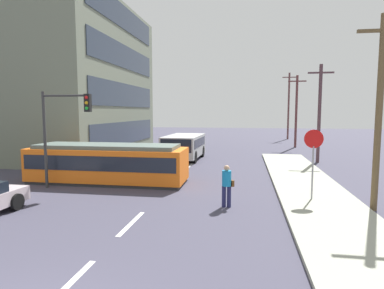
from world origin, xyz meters
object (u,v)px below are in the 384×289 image
Objects in this scene: stop_sign at (313,150)px; utility_pole_distant at (289,105)px; utility_pole_far at (296,110)px; city_bus at (184,146)px; streetcar_tram at (108,163)px; pedestrian_crossing at (227,183)px; traffic_light_mast at (63,121)px; utility_pole_near at (379,110)px; utility_pole_mid at (319,112)px.

stop_sign is 31.82m from utility_pole_distant.
utility_pole_distant reaches higher than utility_pole_far.
city_bus is 14.54m from utility_pole_far.
utility_pole_far is at bearing 56.97° from streetcar_tram.
pedestrian_crossing is 0.36× the size of traffic_light_mast.
stop_sign is (9.92, -2.26, 1.15)m from streetcar_tram.
pedestrian_crossing is 0.23× the size of utility_pole_near.
streetcar_tram is 1.76× the size of traffic_light_mast.
streetcar_tram is 7.37m from pedestrian_crossing.
utility_pole_near reaches higher than pedestrian_crossing.
utility_pole_mid is at bearing 37.14° from traffic_light_mast.
utility_pole_mid is (2.55, 11.10, 1.54)m from stop_sign.
utility_pole_near is 11.85m from utility_pole_mid.
utility_pole_mid is 0.80× the size of utility_pole_distant.
traffic_light_mast is 17.46m from utility_pole_mid.
utility_pole_distant is (10.40, 20.62, 3.54)m from city_bus.
utility_pole_distant is (0.84, 32.33, 0.81)m from utility_pole_near.
utility_pole_far is at bearing 46.14° from city_bus.
utility_pole_distant reaches higher than pedestrian_crossing.
traffic_light_mast is at bearing -123.69° from utility_pole_far.
utility_pole_near is at bearing -19.28° from stop_sign.
utility_pole_near reaches higher than city_bus.
utility_pole_near is (12.04, -3.00, 2.76)m from streetcar_tram.
city_bus is at bearing 74.18° from streetcar_tram.
city_bus is 11.34m from traffic_light_mast.
utility_pole_distant reaches higher than stop_sign.
utility_pole_near is (5.56, 0.51, 2.86)m from pedestrian_crossing.
streetcar_tram is 4.96× the size of pedestrian_crossing.
utility_pole_far is (12.35, 19.00, 2.84)m from streetcar_tram.
utility_pole_near is 32.35m from utility_pole_distant.
utility_pole_near reaches higher than traffic_light_mast.
utility_pole_mid is (5.99, 12.35, 2.79)m from pedestrian_crossing.
stop_sign is at bearing 19.98° from pedestrian_crossing.
utility_pole_distant is (2.96, 31.59, 2.42)m from stop_sign.
stop_sign is 11.43m from traffic_light_mast.
utility_pole_mid is at bearing -89.36° from utility_pole_far.
utility_pole_mid is at bearing 0.73° from city_bus.
streetcar_tram is at bearing 167.17° from stop_sign.
pedestrian_crossing is 14.00m from utility_pole_mid.
city_bus is (2.47, 8.71, 0.03)m from streetcar_tram.
utility_pole_distant reaches higher than city_bus.
utility_pole_mid is 10.16m from utility_pole_far.
stop_sign is at bearing -12.83° from streetcar_tram.
city_bus is 0.72× the size of utility_pole_far.
streetcar_tram is at bearing 166.01° from utility_pole_near.
utility_pole_mid is (10.00, 0.13, 2.66)m from city_bus.
traffic_light_mast is (-7.93, 1.81, 2.35)m from pedestrian_crossing.
streetcar_tram reaches higher than city_bus.
streetcar_tram is 15.52m from utility_pole_mid.
utility_pole_far is at bearing -92.88° from utility_pole_distant.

